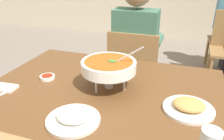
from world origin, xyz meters
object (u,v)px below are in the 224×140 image
(sauce_dish, at_px, (47,77))
(appetizer_plate, at_px, (189,107))
(diner_main, at_px, (136,47))
(rice_plate, at_px, (73,118))
(chair_diner_main, at_px, (134,73))
(dining_table_main, at_px, (104,104))
(curry_bowl, at_px, (109,66))

(sauce_dish, bearing_deg, appetizer_plate, -5.34)
(diner_main, height_order, rice_plate, diner_main)
(rice_plate, distance_m, appetizer_plate, 0.54)
(appetizer_plate, height_order, sauce_dish, appetizer_plate)
(chair_diner_main, height_order, sauce_dish, chair_diner_main)
(dining_table_main, xyz_separation_m, sauce_dish, (-0.37, 0.01, 0.11))
(diner_main, xyz_separation_m, curry_bowl, (0.02, -0.78, 0.14))
(chair_diner_main, xyz_separation_m, rice_plate, (-0.02, -1.09, 0.27))
(chair_diner_main, bearing_deg, curry_bowl, -88.17)
(curry_bowl, bearing_deg, diner_main, 91.75)
(diner_main, relative_size, rice_plate, 5.46)
(curry_bowl, xyz_separation_m, rice_plate, (-0.05, -0.34, -0.11))
(dining_table_main, height_order, diner_main, diner_main)
(curry_bowl, bearing_deg, sauce_dish, -177.55)
(chair_diner_main, xyz_separation_m, sauce_dish, (-0.37, -0.76, 0.26))
(chair_diner_main, xyz_separation_m, appetizer_plate, (0.46, -0.84, 0.27))
(diner_main, relative_size, curry_bowl, 3.94)
(appetizer_plate, bearing_deg, curry_bowl, 167.79)
(chair_diner_main, height_order, curry_bowl, curry_bowl)
(curry_bowl, relative_size, sauce_dish, 3.69)
(diner_main, xyz_separation_m, appetizer_plate, (0.46, -0.87, 0.03))
(rice_plate, relative_size, sauce_dish, 2.67)
(dining_table_main, bearing_deg, chair_diner_main, 90.00)
(dining_table_main, xyz_separation_m, chair_diner_main, (-0.00, 0.77, -0.14))
(rice_plate, bearing_deg, sauce_dish, 136.57)
(dining_table_main, distance_m, rice_plate, 0.34)
(dining_table_main, distance_m, diner_main, 0.81)
(diner_main, bearing_deg, rice_plate, -91.10)
(curry_bowl, distance_m, sauce_dish, 0.41)
(sauce_dish, bearing_deg, rice_plate, -43.43)
(rice_plate, height_order, appetizer_plate, same)
(curry_bowl, bearing_deg, dining_table_main, -135.29)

